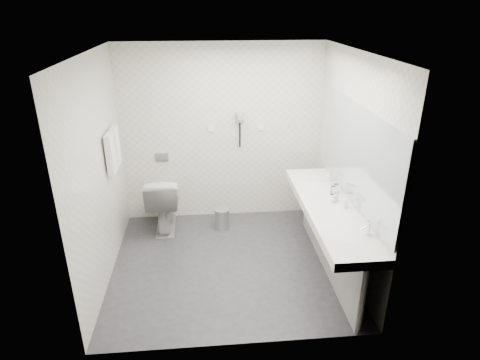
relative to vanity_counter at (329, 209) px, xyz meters
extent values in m
plane|color=#2C2B30|center=(-1.12, 0.20, -0.80)|extent=(2.80, 2.80, 0.00)
plane|color=silver|center=(-1.12, 0.20, 1.70)|extent=(2.80, 2.80, 0.00)
plane|color=beige|center=(-1.12, 1.50, 0.45)|extent=(2.80, 0.00, 2.80)
plane|color=beige|center=(-1.12, -1.10, 0.45)|extent=(2.80, 0.00, 2.80)
plane|color=beige|center=(-2.52, 0.20, 0.45)|extent=(0.00, 2.60, 2.60)
plane|color=beige|center=(0.27, 0.20, 0.45)|extent=(0.00, 2.60, 2.60)
cube|color=silver|center=(0.00, 0.00, 0.00)|extent=(0.55, 2.20, 0.10)
cube|color=gray|center=(0.02, 0.00, -0.42)|extent=(0.03, 2.15, 0.75)
cylinder|color=silver|center=(0.05, -1.04, -0.42)|extent=(0.06, 0.06, 0.75)
cylinder|color=silver|center=(0.05, 1.04, -0.42)|extent=(0.06, 0.06, 0.75)
cube|color=#B2BCC6|center=(0.26, 0.00, 0.65)|extent=(0.02, 2.20, 1.05)
ellipsoid|color=white|center=(0.00, -0.65, 0.04)|extent=(0.40, 0.31, 0.05)
ellipsoid|color=white|center=(0.00, 0.65, 0.04)|extent=(0.40, 0.31, 0.05)
cylinder|color=silver|center=(0.19, -0.65, 0.12)|extent=(0.04, 0.04, 0.15)
cylinder|color=silver|center=(0.19, 0.65, 0.12)|extent=(0.04, 0.04, 0.15)
imported|color=silver|center=(0.11, 0.11, 0.10)|extent=(0.05, 0.05, 0.11)
imported|color=silver|center=(0.07, 0.07, 0.09)|extent=(0.07, 0.07, 0.08)
imported|color=silver|center=(0.17, -0.08, 0.11)|extent=(0.06, 0.06, 0.12)
cylinder|color=silver|center=(0.17, 0.32, 0.11)|extent=(0.07, 0.07, 0.11)
cylinder|color=silver|center=(0.13, 0.28, 0.10)|extent=(0.07, 0.07, 0.10)
imported|color=white|center=(-1.97, 1.16, -0.40)|extent=(0.46, 0.80, 0.81)
cube|color=#B2B5BA|center=(-1.98, 1.49, 0.15)|extent=(0.18, 0.02, 0.12)
cylinder|color=#B2B5BA|center=(-1.16, 1.07, -0.66)|extent=(0.24, 0.24, 0.29)
cylinder|color=#B2B5BA|center=(-1.16, 1.07, -0.51)|extent=(0.20, 0.20, 0.02)
cylinder|color=silver|center=(-2.47, 0.75, 0.75)|extent=(0.02, 0.62, 0.02)
cube|color=white|center=(-2.46, 0.61, 0.53)|extent=(0.07, 0.24, 0.48)
cube|color=white|center=(-2.46, 0.89, 0.53)|extent=(0.07, 0.24, 0.48)
cube|color=gray|center=(-0.88, 1.47, 0.70)|extent=(0.10, 0.04, 0.14)
cylinder|color=gray|center=(-0.88, 1.40, 0.73)|extent=(0.08, 0.14, 0.08)
cylinder|color=black|center=(-0.88, 1.46, 0.45)|extent=(0.02, 0.02, 0.35)
cube|color=white|center=(-1.27, 1.49, 0.55)|extent=(0.09, 0.02, 0.09)
cube|color=white|center=(-0.57, 1.49, 0.55)|extent=(0.09, 0.02, 0.09)
camera|label=1|loc=(-1.38, -4.01, 2.16)|focal=30.68mm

